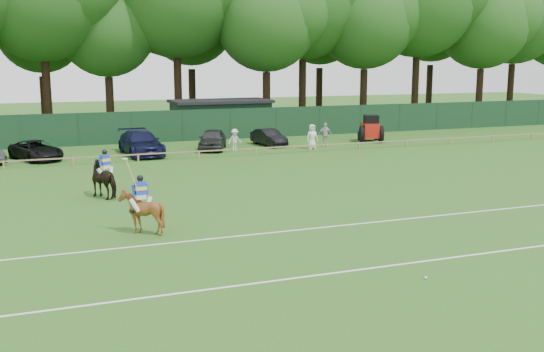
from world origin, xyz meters
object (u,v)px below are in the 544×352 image
horse_dark (106,179)px  hatch_grey (212,139)px  utility_shed (220,117)px  tractor (370,129)px  suv_black (36,150)px  estate_black (269,137)px  spectator_left (235,140)px  sedan_navy (141,143)px  spectator_right (312,137)px  horse_chestnut (141,212)px  polo_ball (426,278)px  spectator_mid (325,134)px

horse_dark → hatch_grey: bearing=-152.7°
utility_shed → tractor: size_ratio=2.84×
suv_black → utility_shed: (15.11, 9.04, 0.90)m
estate_black → spectator_left: spectator_left is taller
sedan_navy → tractor: bearing=-2.5°
horse_dark → spectator_right: (15.98, 11.61, 0.02)m
horse_chestnut → polo_ball: horse_chestnut is taller
polo_ball → tractor: (14.37, 28.82, 0.97)m
tractor → spectator_mid: bearing=-147.5°
estate_black → spectator_left: size_ratio=2.41×
spectator_right → hatch_grey: bearing=159.7°
hatch_grey → polo_ball: (-1.46, -28.96, -0.71)m
horse_dark → utility_shed: utility_shed is taller
suv_black → hatch_grey: size_ratio=1.03×
estate_black → spectator_left: (-3.27, -1.77, 0.16)m
spectator_mid → polo_ball: (-9.91, -27.81, -0.84)m
utility_shed → tractor: (9.83, -8.63, -0.53)m
suv_black → polo_ball: suv_black is taller
estate_black → spectator_mid: (3.85, -1.80, 0.26)m
tractor → hatch_grey: bearing=-161.0°
suv_black → polo_ball: 30.32m
estate_black → polo_ball: 30.22m
spectator_mid → utility_shed: utility_shed is taller
suv_black → spectator_right: bearing=-29.0°
horse_chestnut → utility_shed: 31.56m
sedan_navy → polo_ball: size_ratio=62.73×
hatch_grey → utility_shed: utility_shed is taller
horse_dark → tractor: size_ratio=0.70×
polo_ball → suv_black: bearing=110.4°
horse_dark → spectator_right: bearing=-173.5°
hatch_grey → sedan_navy: bearing=-151.4°
estate_black → horse_dark: bearing=-141.5°
polo_ball → utility_shed: bearing=83.1°
sedan_navy → spectator_right: 12.27m
hatch_grey → utility_shed: size_ratio=0.52×
polo_ball → utility_shed: utility_shed is taller
horse_chestnut → spectator_right: spectator_right is taller
estate_black → utility_shed: (-1.51, 7.85, 0.91)m
spectator_right → utility_shed: size_ratio=0.21×
horse_chestnut → suv_black: size_ratio=0.37×
horse_chestnut → polo_ball: 10.82m
spectator_mid → utility_shed: (-5.37, 9.65, 0.66)m
estate_black → hatch_grey: bearing=179.8°
estate_black → spectator_mid: bearing=-33.1°
horse_dark → sedan_navy: horse_dark is taller
hatch_grey → tractor: (12.91, -0.14, 0.26)m
spectator_left → spectator_right: (5.58, -1.08, 0.12)m
estate_black → spectator_left: bearing=-159.7°
horse_chestnut → tractor: 29.81m
horse_dark → sedan_navy: size_ratio=0.37×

